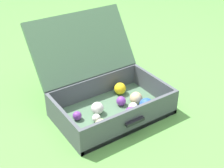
# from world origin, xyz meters

# --- Properties ---
(ground_plane) EXTENTS (16.00, 16.00, 0.00)m
(ground_plane) POSITION_xyz_m (0.00, 0.00, 0.00)
(ground_plane) COLOR #569342
(open_suitcase) EXTENTS (0.61, 0.64, 0.47)m
(open_suitcase) POSITION_xyz_m (0.06, 0.11, 0.11)
(open_suitcase) COLOR #4C7051
(open_suitcase) RESTS_ON ground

